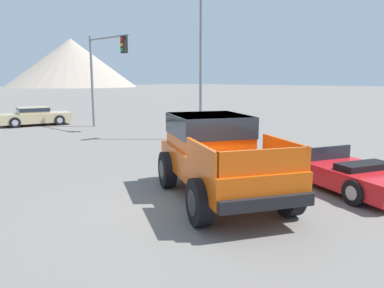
# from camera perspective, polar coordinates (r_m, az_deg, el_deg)

# --- Properties ---
(ground_plane) EXTENTS (320.00, 320.00, 0.00)m
(ground_plane) POSITION_cam_1_polar(r_m,az_deg,el_deg) (9.39, 0.90, -8.50)
(ground_plane) COLOR slate
(orange_pickup_truck) EXTENTS (4.08, 5.24, 2.03)m
(orange_pickup_truck) POSITION_cam_1_polar(r_m,az_deg,el_deg) (9.48, 3.73, -1.13)
(orange_pickup_truck) COLOR #CC4C0C
(orange_pickup_truck) RESTS_ON ground_plane
(red_convertible_car) EXTENTS (3.41, 4.76, 1.05)m
(red_convertible_car) POSITION_cam_1_polar(r_m,az_deg,el_deg) (11.18, 21.76, -3.95)
(red_convertible_car) COLOR red
(red_convertible_car) RESTS_ON ground_plane
(parked_car_tan) EXTENTS (4.57, 2.77, 1.18)m
(parked_car_tan) POSITION_cam_1_polar(r_m,az_deg,el_deg) (26.32, -22.85, 3.97)
(parked_car_tan) COLOR tan
(parked_car_tan) RESTS_ON ground_plane
(traffic_light_main) EXTENTS (0.38, 4.02, 5.56)m
(traffic_light_main) POSITION_cam_1_polar(r_m,az_deg,el_deg) (23.06, -13.11, 11.98)
(traffic_light_main) COLOR slate
(traffic_light_main) RESTS_ON ground_plane
(street_lamp_post) EXTENTS (0.90, 0.24, 8.98)m
(street_lamp_post) POSITION_cam_1_polar(r_m,az_deg,el_deg) (18.57, 1.37, 17.09)
(street_lamp_post) COLOR slate
(street_lamp_post) RESTS_ON ground_plane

